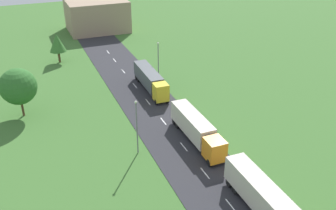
# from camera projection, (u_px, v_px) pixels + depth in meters

# --- Properties ---
(road) EXTENTS (10.00, 140.00, 0.06)m
(road) POSITION_uv_depth(u_px,v_px,m) (209.00, 179.00, 46.62)
(road) COLOR #2B2B30
(road) RESTS_ON ground
(lane_marking_centre) EXTENTS (0.16, 117.23, 0.01)m
(lane_marking_centre) POSITION_uv_depth(u_px,v_px,m) (232.00, 207.00, 42.19)
(lane_marking_centre) COLOR white
(lane_marking_centre) RESTS_ON road
(truck_lead) EXTENTS (2.60, 14.77, 3.80)m
(truck_lead) POSITION_uv_depth(u_px,v_px,m) (268.00, 203.00, 39.65)
(truck_lead) COLOR red
(truck_lead) RESTS_ON road
(truck_second) EXTENTS (2.51, 13.35, 3.72)m
(truck_second) POSITION_uv_depth(u_px,v_px,m) (196.00, 128.00, 53.44)
(truck_second) COLOR orange
(truck_second) RESTS_ON road
(truck_third) EXTENTS (2.73, 13.44, 3.65)m
(truck_third) POSITION_uv_depth(u_px,v_px,m) (150.00, 79.00, 69.17)
(truck_third) COLOR yellow
(truck_third) RESTS_ON road
(lamppost_second) EXTENTS (0.36, 0.36, 8.16)m
(lamppost_second) POSITION_uv_depth(u_px,v_px,m) (137.00, 125.00, 49.72)
(lamppost_second) COLOR slate
(lamppost_second) RESTS_ON ground
(lamppost_third) EXTENTS (0.36, 0.36, 7.36)m
(lamppost_third) POSITION_uv_depth(u_px,v_px,m) (158.00, 58.00, 73.83)
(lamppost_third) COLOR slate
(lamppost_third) RESTS_ON ground
(tree_oak) EXTENTS (5.91, 5.91, 8.23)m
(tree_oak) POSITION_uv_depth(u_px,v_px,m) (18.00, 87.00, 58.93)
(tree_oak) COLOR #513823
(tree_oak) RESTS_ON ground
(tree_maple) EXTENTS (3.60, 3.60, 6.54)m
(tree_maple) POSITION_uv_depth(u_px,v_px,m) (57.00, 43.00, 81.21)
(tree_maple) COLOR #513823
(tree_maple) RESTS_ON ground
(distant_building) EXTENTS (16.22, 13.33, 8.53)m
(distant_building) POSITION_uv_depth(u_px,v_px,m) (97.00, 15.00, 104.04)
(distant_building) COLOR #9E846B
(distant_building) RESTS_ON ground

